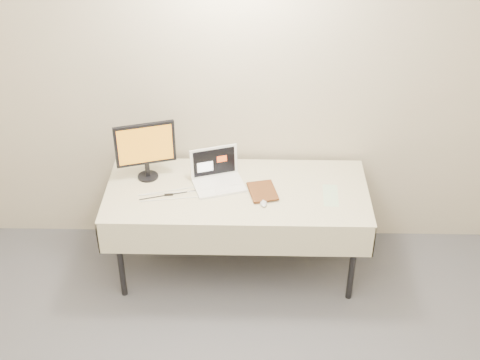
{
  "coord_description": "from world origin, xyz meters",
  "views": [
    {
      "loc": [
        0.1,
        -1.82,
        3.46
      ],
      "look_at": [
        0.02,
        1.99,
        0.86
      ],
      "focal_mm": 50.0,
      "sensor_mm": 36.0,
      "label": 1
    }
  ],
  "objects_px": {
    "laptop": "(217,176)",
    "book": "(250,180)",
    "monitor": "(145,147)",
    "table": "(237,197)"
  },
  "relations": [
    {
      "from": "laptop",
      "to": "book",
      "type": "bearing_deg",
      "value": -49.34
    },
    {
      "from": "laptop",
      "to": "monitor",
      "type": "bearing_deg",
      "value": 155.08
    },
    {
      "from": "table",
      "to": "book",
      "type": "height_order",
      "value": "book"
    },
    {
      "from": "table",
      "to": "book",
      "type": "relative_size",
      "value": 7.58
    },
    {
      "from": "laptop",
      "to": "monitor",
      "type": "xyz_separation_m",
      "value": [
        -0.51,
        0.06,
        0.2
      ]
    },
    {
      "from": "laptop",
      "to": "book",
      "type": "xyz_separation_m",
      "value": [
        0.24,
        -0.14,
        0.06
      ]
    },
    {
      "from": "book",
      "to": "monitor",
      "type": "bearing_deg",
      "value": 151.84
    },
    {
      "from": "book",
      "to": "laptop",
      "type": "bearing_deg",
      "value": 135.94
    },
    {
      "from": "laptop",
      "to": "book",
      "type": "height_order",
      "value": "book"
    },
    {
      "from": "laptop",
      "to": "book",
      "type": "distance_m",
      "value": 0.28
    }
  ]
}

